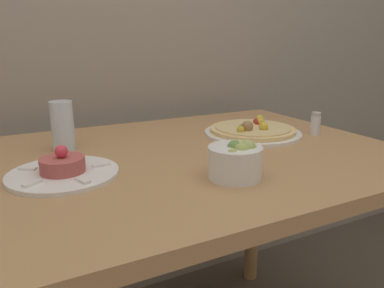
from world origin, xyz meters
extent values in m
cube|color=#AD7F51|center=(0.00, 0.43, 0.77)|extent=(1.28, 0.85, 0.03)
cylinder|color=#AD7F51|center=(0.58, 0.79, 0.37)|extent=(0.06, 0.06, 0.75)
cylinder|color=white|center=(0.34, 0.50, 0.79)|extent=(0.31, 0.31, 0.01)
cylinder|color=#E5C17F|center=(0.34, 0.50, 0.80)|extent=(0.27, 0.27, 0.01)
cylinder|color=#E0C684|center=(0.34, 0.50, 0.81)|extent=(0.24, 0.24, 0.00)
sphere|color=gold|center=(0.27, 0.46, 0.82)|extent=(0.02, 0.02, 0.02)
sphere|color=#B22D23|center=(0.38, 0.52, 0.82)|extent=(0.02, 0.02, 0.02)
sphere|color=gold|center=(0.40, 0.55, 0.82)|extent=(0.03, 0.03, 0.03)
sphere|color=#B22D23|center=(0.38, 0.54, 0.82)|extent=(0.02, 0.02, 0.02)
sphere|color=black|center=(0.30, 0.48, 0.82)|extent=(0.02, 0.02, 0.02)
sphere|color=#997047|center=(0.30, 0.47, 0.82)|extent=(0.04, 0.04, 0.04)
sphere|color=gold|center=(0.38, 0.52, 0.82)|extent=(0.03, 0.03, 0.03)
sphere|color=gold|center=(0.35, 0.46, 0.82)|extent=(0.03, 0.03, 0.03)
sphere|color=#387F33|center=(0.29, 0.48, 0.82)|extent=(0.02, 0.02, 0.02)
cylinder|color=white|center=(-0.26, 0.39, 0.79)|extent=(0.24, 0.24, 0.01)
cylinder|color=#B2514C|center=(-0.26, 0.39, 0.81)|extent=(0.10, 0.10, 0.03)
sphere|color=#E0384C|center=(-0.26, 0.39, 0.84)|extent=(0.03, 0.03, 0.03)
cube|color=white|center=(-0.17, 0.39, 0.80)|extent=(0.04, 0.02, 0.01)
cube|color=white|center=(-0.23, 0.47, 0.80)|extent=(0.03, 0.04, 0.01)
cube|color=white|center=(-0.33, 0.44, 0.80)|extent=(0.04, 0.04, 0.01)
cube|color=white|center=(-0.33, 0.34, 0.80)|extent=(0.04, 0.04, 0.01)
cube|color=white|center=(-0.23, 0.31, 0.80)|extent=(0.03, 0.04, 0.01)
cylinder|color=white|center=(0.07, 0.21, 0.82)|extent=(0.12, 0.12, 0.07)
sphere|color=#A3B25B|center=(0.05, 0.18, 0.85)|extent=(0.02, 0.02, 0.02)
sphere|color=#A3B25B|center=(0.08, 0.19, 0.85)|extent=(0.03, 0.03, 0.03)
sphere|color=#A3B25B|center=(0.10, 0.20, 0.85)|extent=(0.04, 0.04, 0.04)
sphere|color=#B7BC70|center=(0.09, 0.19, 0.85)|extent=(0.03, 0.03, 0.03)
sphere|color=#668E42|center=(0.08, 0.21, 0.85)|extent=(0.04, 0.04, 0.04)
sphere|color=#B7BC70|center=(0.09, 0.21, 0.85)|extent=(0.04, 0.04, 0.04)
cylinder|color=silver|center=(-0.22, 0.60, 0.85)|extent=(0.06, 0.06, 0.14)
cylinder|color=silver|center=(0.52, 0.41, 0.81)|extent=(0.03, 0.03, 0.06)
cylinder|color=#B2B2B7|center=(0.52, 0.41, 0.85)|extent=(0.03, 0.03, 0.01)
camera|label=1|loc=(-0.37, -0.44, 1.08)|focal=35.00mm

